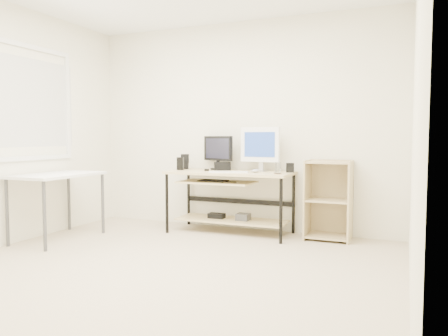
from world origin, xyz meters
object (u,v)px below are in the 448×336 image
at_px(side_table, 57,181).
at_px(black_monitor, 218,151).
at_px(audio_controller, 180,164).
at_px(shelf_unit, 329,199).
at_px(white_imac, 260,146).
at_px(desk, 228,189).

distance_m(side_table, black_monitor, 1.93).
xyz_separation_m(side_table, audio_controller, (1.02, 1.03, 0.16)).
bearing_deg(audio_controller, shelf_unit, -6.44).
bearing_deg(white_imac, audio_controller, -162.05).
relative_size(black_monitor, white_imac, 0.84).
xyz_separation_m(desk, side_table, (-1.65, -1.06, 0.13)).
relative_size(black_monitor, audio_controller, 2.77).
relative_size(shelf_unit, black_monitor, 2.01).
distance_m(desk, shelf_unit, 1.19).
height_order(side_table, audio_controller, audio_controller).
distance_m(black_monitor, audio_controller, 0.50).
xyz_separation_m(side_table, shelf_unit, (2.83, 1.22, -0.22)).
height_order(desk, side_table, same).
bearing_deg(audio_controller, black_monitor, 16.12).
bearing_deg(white_imac, black_monitor, -176.50).
relative_size(desk, side_table, 1.50).
distance_m(side_table, shelf_unit, 3.09).
height_order(black_monitor, audio_controller, black_monitor).
bearing_deg(desk, audio_controller, -177.11).
distance_m(side_table, audio_controller, 1.46).
relative_size(white_imac, audio_controller, 3.29).
xyz_separation_m(shelf_unit, black_monitor, (-1.40, 0.03, 0.54)).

